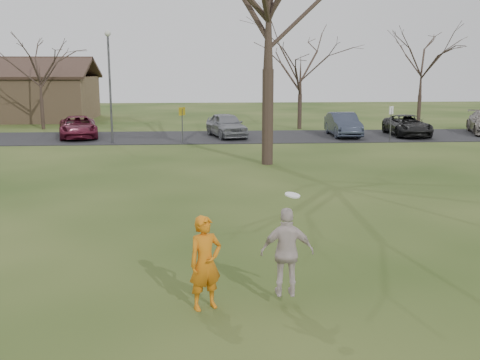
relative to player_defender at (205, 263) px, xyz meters
name	(u,v)px	position (x,y,z in m)	size (l,w,h in m)	color
ground	(255,301)	(0.92, 0.24, -0.86)	(120.00, 120.00, 0.00)	#1E380F
parking_strip	(216,137)	(0.92, 25.24, -0.84)	(62.00, 6.50, 0.04)	black
player_defender	(205,263)	(0.00, 0.00, 0.00)	(0.63, 0.41, 1.72)	#CE6C10
car_2	(78,127)	(-7.53, 25.37, -0.16)	(2.17, 4.72, 1.31)	maroon
car_4	(226,125)	(1.54, 25.11, -0.08)	(1.74, 4.32, 1.47)	gray
car_5	(343,124)	(8.83, 25.00, -0.09)	(1.54, 4.43, 1.46)	#2E3546
car_6	(407,125)	(12.93, 24.95, -0.17)	(2.15, 4.65, 1.29)	black
catching_play	(287,252)	(1.47, 0.00, 0.17)	(0.97, 0.44, 1.93)	beige
lamp_post	(109,73)	(-5.08, 22.74, 3.11)	(0.34, 0.34, 6.27)	#47474C
sign_yellow	(182,118)	(-1.08, 22.24, 0.59)	(0.35, 0.35, 2.08)	#47474C
sign_white	(391,117)	(10.92, 22.24, 0.59)	(0.35, 0.35, 2.08)	#47474C
big_tree	(269,2)	(2.92, 15.24, 6.14)	(9.00, 9.00, 14.00)	#352821
small_tree_row	(276,73)	(5.30, 30.30, 3.04)	(55.00, 5.90, 8.50)	#352821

